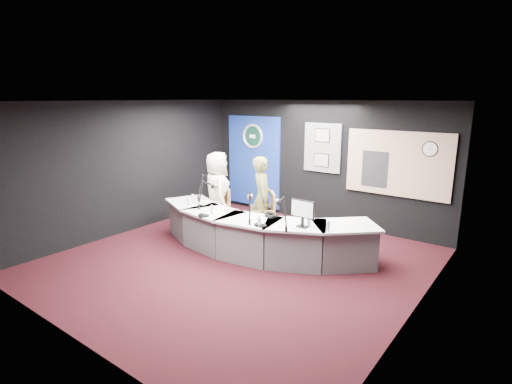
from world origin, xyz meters
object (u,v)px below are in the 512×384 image
Objects in this scene: armchair_left at (218,208)px; armchair_right at (262,216)px; person_woman at (262,198)px; broadcast_desk at (254,233)px; person_man at (218,192)px.

armchair_left is 1.07m from armchair_right.
person_woman is at bearing 0.00° from armchair_right.
armchair_left is 1.12m from person_woman.
armchair_left is at bearing -120.96° from armchair_right.
person_man is (-1.39, 0.52, 0.49)m from broadcast_desk.
armchair_left is 0.59× the size of person_woman.
armchair_right is at bearing 50.47° from armchair_left.
person_woman is (0.00, 0.00, 0.37)m from armchair_right.
person_woman is at bearing 50.47° from armchair_left.
person_man is 1.02× the size of person_woman.
armchair_left is 0.36m from person_man.
broadcast_desk is 4.43× the size of armchair_left.
person_man is at bearing 0.00° from armchair_left.
armchair_right is 0.56× the size of person_woman.
armchair_right is at bearing -0.00° from person_woman.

